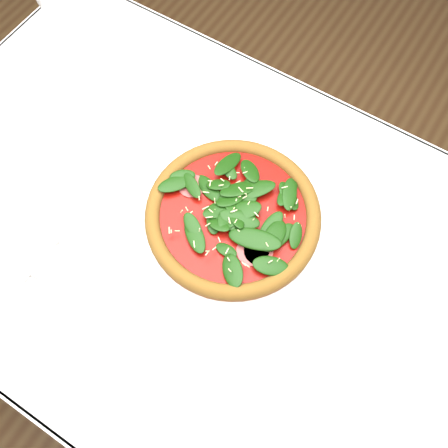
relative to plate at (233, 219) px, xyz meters
The scene contains 7 objects.
ground 0.76m from the plate, 137.24° to the right, with size 6.00×6.00×0.00m, color brown.
dining_table 0.13m from the plate, 137.24° to the right, with size 1.21×0.81×0.75m.
plate is the anchor object (origin of this frame).
pizza 0.02m from the plate, 116.57° to the right, with size 0.32×0.32×0.04m.
napkin 0.35m from the plate, 134.72° to the right, with size 0.14×0.06×0.01m, color silver.
fork 0.33m from the plate, 137.67° to the right, with size 0.02×0.13×0.00m.
saucer_near 0.45m from the plate, 18.63° to the right, with size 0.13×0.13×0.01m.
Camera 1 is at (0.25, -0.28, 1.57)m, focal length 40.00 mm.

